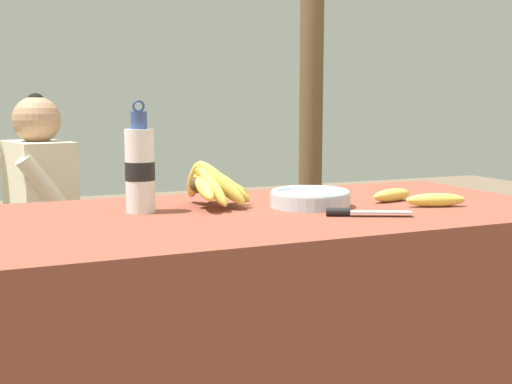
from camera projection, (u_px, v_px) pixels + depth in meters
name	position (u px, v px, depth m)	size (l,w,h in m)	color
market_counter	(275.00, 358.00, 1.65)	(1.45, 0.73, 0.77)	brown
banana_bunch_ripe	(212.00, 183.00, 1.63)	(0.16, 0.24, 0.13)	#4C381E
serving_bowl	(310.00, 197.00, 1.64)	(0.21, 0.21, 0.04)	silver
water_bottle	(140.00, 168.00, 1.54)	(0.07, 0.07, 0.27)	white
loose_banana_front	(436.00, 200.00, 1.64)	(0.16, 0.08, 0.04)	#E0C64C
loose_banana_side	(392.00, 195.00, 1.73)	(0.14, 0.06, 0.04)	#E0C64C
knife	(356.00, 212.00, 1.50)	(0.19, 0.11, 0.02)	#BCBCC1
wooden_bench	(98.00, 264.00, 2.68)	(1.88, 0.32, 0.44)	brown
seated_vendor	(28.00, 210.00, 2.51)	(0.45, 0.42, 1.08)	#232328
banana_bunch_green	(220.00, 226.00, 2.88)	(0.14, 0.22, 0.11)	#4C381E
support_post_far	(312.00, 47.00, 3.25)	(0.12, 0.12, 2.64)	brown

